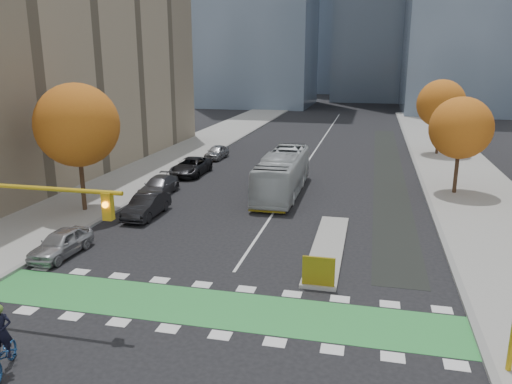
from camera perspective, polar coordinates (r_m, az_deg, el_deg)
The scene contains 21 objects.
ground at distance 19.28m, azimuth -6.69°, elevation -15.02°, with size 300.00×300.00×0.00m, color black.
sidewalk_west at distance 41.68m, azimuth -14.97°, elevation 1.24°, with size 7.00×120.00×0.15m, color gray.
sidewalk_east at distance 37.68m, azimuth 24.34°, elevation -1.04°, with size 7.00×120.00×0.15m, color gray.
curb_west at distance 40.17m, azimuth -10.55°, elevation 0.99°, with size 0.30×120.00×0.16m, color gray.
curb_east at distance 37.13m, azimuth 19.05°, elevation -0.74°, with size 0.30×120.00×0.16m, color gray.
bike_crossing at distance 20.52m, azimuth -5.25°, elevation -12.99°, with size 20.00×3.00×0.01m, color green.
centre_line at distance 56.78m, azimuth 7.04°, elevation 5.13°, with size 0.15×70.00×0.01m, color silver.
bike_lane_paint at distance 46.67m, azimuth 14.86°, elevation 2.60°, with size 2.50×50.00×0.01m, color black.
median_island at distance 26.49m, azimuth 8.24°, elevation -6.26°, with size 1.60×10.00×0.16m, color gray.
hazard_board at distance 21.80m, azimuth 7.15°, elevation -8.98°, with size 1.40×0.12×1.30m, color yellow.
building_west at distance 48.16m, azimuth -26.47°, elevation 16.93°, with size 16.00×44.00×25.00m, color gray.
tree_west at distance 33.17m, azimuth -19.76°, elevation 7.20°, with size 5.20×5.20×8.22m.
tree_east_near at distance 38.44m, azimuth 22.36°, elevation 6.77°, with size 4.40×4.40×7.08m.
tree_east_far at distance 54.23m, azimuth 20.40°, elevation 9.44°, with size 4.80×4.80×7.65m.
cyclist at distance 18.23m, azimuth -26.87°, elevation -15.76°, with size 1.38×2.13×2.33m.
bus at distance 36.44m, azimuth 3.06°, elevation 2.15°, with size 2.57×10.98×3.06m, color #B9BFC2.
parked_car_a at distance 26.98m, azimuth -21.39°, elevation -5.46°, with size 1.57×3.90×1.33m, color #A5A6AB.
parked_car_b at distance 31.99m, azimuth -12.40°, elevation -1.51°, with size 1.53×4.39×1.45m, color black.
parked_car_c at distance 36.94m, azimuth -11.04°, elevation 0.68°, with size 1.85×4.56×1.32m, color #49494E.
parked_car_d at distance 42.93m, azimuth -7.45°, elevation 2.91°, with size 2.40×5.20×1.45m, color black.
parked_car_e at distance 49.69m, azimuth -4.52°, elevation 4.56°, with size 1.57×3.91×1.33m, color gray.
Camera 1 is at (5.89, -15.65, 9.61)m, focal length 35.00 mm.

